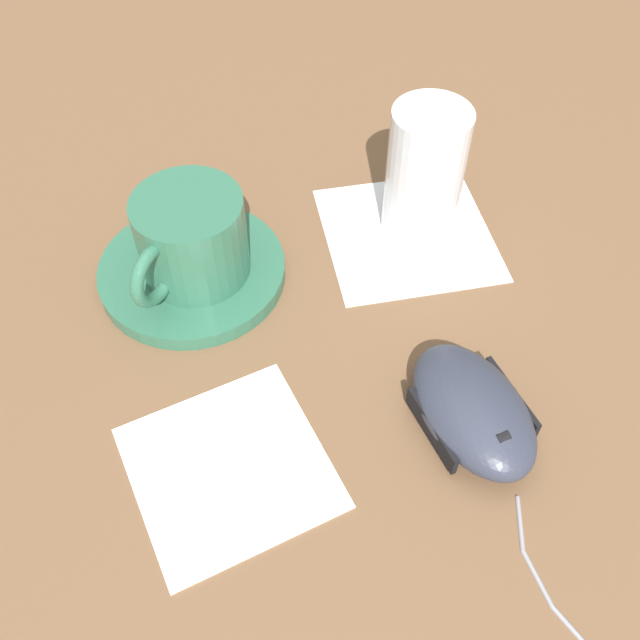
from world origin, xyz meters
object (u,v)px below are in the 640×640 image
coffee_cup (190,239)px  computer_mouse (473,410)px  saucer (192,271)px  drinking_glass (425,173)px

coffee_cup → computer_mouse: bearing=59.1°
saucer → computer_mouse: size_ratio=1.14×
coffee_cup → drinking_glass: size_ratio=0.97×
coffee_cup → computer_mouse: 0.25m
coffee_cup → drinking_glass: bearing=111.4°
computer_mouse → drinking_glass: bearing=-171.9°
coffee_cup → drinking_glass: 0.20m
saucer → drinking_glass: drinking_glass is taller
saucer → computer_mouse: 0.25m
coffee_cup → saucer: bearing=-132.7°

